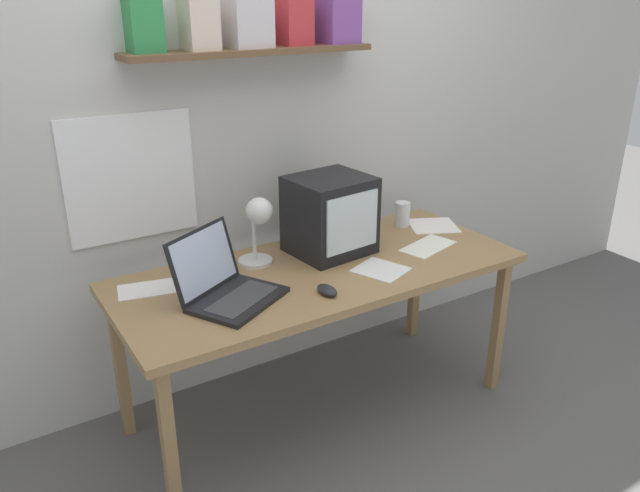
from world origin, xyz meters
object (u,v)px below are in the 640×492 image
(desk_lamp, at_px, (258,222))
(juice_glass, at_px, (402,215))
(loose_paper_near_monitor, at_px, (381,270))
(crt_monitor, at_px, (330,215))
(computer_mouse, at_px, (327,290))
(laptop, at_px, (223,282))
(open_notebook, at_px, (428,246))
(printed_handout, at_px, (155,288))
(corner_desk, at_px, (320,280))
(loose_paper_near_laptop, at_px, (433,226))

(desk_lamp, distance_m, juice_glass, 0.83)
(loose_paper_near_monitor, bearing_deg, crt_monitor, 103.79)
(desk_lamp, xyz_separation_m, computer_mouse, (0.10, -0.36, -0.19))
(desk_lamp, relative_size, loose_paper_near_monitor, 1.23)
(desk_lamp, height_order, loose_paper_near_monitor, desk_lamp)
(laptop, relative_size, computer_mouse, 4.16)
(computer_mouse, relative_size, open_notebook, 0.36)
(laptop, xyz_separation_m, loose_paper_near_monitor, (0.66, -0.12, -0.06))
(printed_handout, bearing_deg, loose_paper_near_monitor, -21.26)
(computer_mouse, height_order, printed_handout, computer_mouse)
(computer_mouse, xyz_separation_m, open_notebook, (0.64, 0.15, -0.01))
(juice_glass, bearing_deg, desk_lamp, -175.18)
(corner_desk, xyz_separation_m, printed_handout, (-0.65, 0.18, 0.06))
(laptop, xyz_separation_m, desk_lamp, (0.24, 0.18, 0.14))
(printed_handout, height_order, loose_paper_near_laptop, same)
(juice_glass, relative_size, loose_paper_near_monitor, 0.48)
(laptop, xyz_separation_m, loose_paper_near_laptop, (1.19, 0.16, -0.06))
(corner_desk, relative_size, open_notebook, 5.76)
(laptop, height_order, open_notebook, laptop)
(open_notebook, relative_size, loose_paper_near_monitor, 1.18)
(corner_desk, bearing_deg, computer_mouse, -115.61)
(laptop, relative_size, open_notebook, 1.51)
(desk_lamp, bearing_deg, printed_handout, 179.12)
(open_notebook, distance_m, loose_paper_near_monitor, 0.35)
(corner_desk, xyz_separation_m, juice_glass, (0.61, 0.21, 0.11))
(corner_desk, distance_m, open_notebook, 0.55)
(open_notebook, height_order, printed_handout, same)
(crt_monitor, xyz_separation_m, laptop, (-0.59, -0.17, -0.11))
(corner_desk, xyz_separation_m, laptop, (-0.45, -0.04, 0.12))
(juice_glass, bearing_deg, loose_paper_near_laptop, -34.46)
(corner_desk, xyz_separation_m, open_notebook, (0.54, -0.06, 0.06))
(laptop, distance_m, juice_glass, 1.09)
(juice_glass, bearing_deg, laptop, -166.73)
(juice_glass, height_order, computer_mouse, juice_glass)
(printed_handout, bearing_deg, open_notebook, -11.50)
(printed_handout, distance_m, loose_paper_near_laptop, 1.39)
(laptop, height_order, loose_paper_near_laptop, laptop)
(corner_desk, bearing_deg, crt_monitor, 44.41)
(juice_glass, xyz_separation_m, printed_handout, (-1.26, -0.03, -0.05))
(crt_monitor, distance_m, juice_glass, 0.50)
(crt_monitor, height_order, open_notebook, crt_monitor)
(laptop, xyz_separation_m, printed_handout, (-0.20, 0.22, -0.06))
(desk_lamp, distance_m, open_notebook, 0.80)
(desk_lamp, distance_m, loose_paper_near_laptop, 0.97)
(desk_lamp, bearing_deg, juice_glass, 8.47)
(juice_glass, distance_m, loose_paper_near_laptop, 0.16)
(desk_lamp, xyz_separation_m, juice_glass, (0.82, 0.07, -0.15))
(juice_glass, bearing_deg, corner_desk, -160.77)
(juice_glass, relative_size, computer_mouse, 1.12)
(desk_lamp, distance_m, printed_handout, 0.49)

